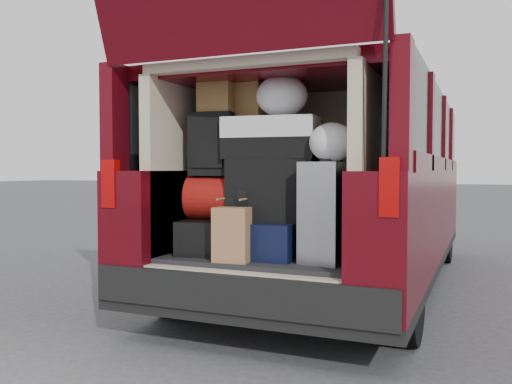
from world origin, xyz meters
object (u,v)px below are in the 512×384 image
Objects in this scene: red_duffel at (222,198)px; black_soft_case at (273,190)px; twotone_duffel at (272,138)px; black_hardshell at (217,235)px; backpack at (213,144)px; silver_roller at (331,212)px; navy_hardshell at (270,239)px; kraft_bag at (232,235)px.

black_soft_case reaches higher than red_duffel.
black_soft_case is 0.93× the size of twotone_duffel.
black_soft_case is at bearing -5.98° from black_hardshell.
black_soft_case is at bearing 1.83° from backpack.
silver_roller is 1.44× the size of backpack.
silver_roller is (0.82, -0.08, 0.19)m from black_hardshell.
black_soft_case is (0.35, 0.05, 0.06)m from red_duffel.
navy_hardshell is 0.86× the size of silver_roller.
navy_hardshell is 0.86× the size of twotone_duffel.
black_hardshell is 0.94× the size of twotone_duffel.
red_duffel is (0.05, -0.02, 0.26)m from black_hardshell.
twotone_duffel is (0.40, 0.05, 0.03)m from backpack.
kraft_bag is (-0.55, -0.25, -0.14)m from silver_roller.
black_soft_case is 1.32× the size of backpack.
navy_hardshell is 0.74m from backpack.
twotone_duffel reaches higher than silver_roller.
black_soft_case is (0.13, 0.36, 0.26)m from kraft_bag.
twotone_duffel is (-0.01, -0.01, 0.33)m from black_soft_case.
black_soft_case is at bearing -0.49° from red_duffel.
kraft_bag reaches higher than black_hardshell.
backpack is at bearing -171.89° from silver_roller.
navy_hardshell is 0.32m from black_soft_case.
silver_roller is 1.01× the size of twotone_duffel.
black_hardshell is at bearing 176.36° from navy_hardshell.
red_duffel is at bearing -30.34° from black_hardshell.
black_hardshell is 0.43m from kraft_bag.
black_hardshell is 1.01× the size of black_soft_case.
black_hardshell is 0.84m from silver_roller.
twotone_duffel is (0.34, 0.04, 0.39)m from red_duffel.
twotone_duffel is at bearing 65.41° from kraft_bag.
kraft_bag is 0.55× the size of twotone_duffel.
kraft_bag is 0.43m from red_duffel.
kraft_bag is 0.46m from black_soft_case.
black_soft_case is at bearing 89.26° from navy_hardshell.
navy_hardshell is at bearing -13.98° from black_hardshell.
twotone_duffel is at bearing 178.31° from silver_roller.
navy_hardshell is 1.15× the size of red_duffel.
navy_hardshell is 0.33m from kraft_bag.
black_hardshell is 0.76m from twotone_duffel.
twotone_duffel is (-0.01, 0.05, 0.65)m from navy_hardshell.
kraft_bag is at bearing -144.26° from silver_roller.
black_soft_case is (0.00, 0.06, 0.31)m from navy_hardshell.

